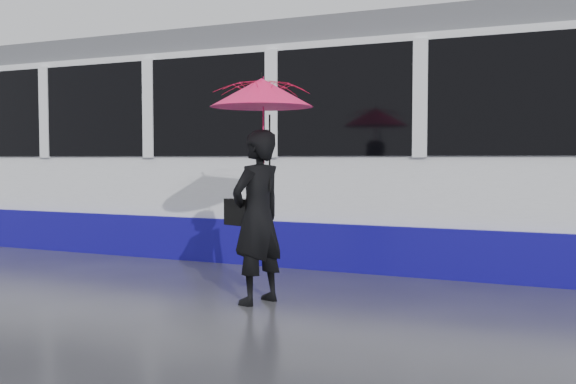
% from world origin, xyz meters
% --- Properties ---
extents(ground, '(90.00, 90.00, 0.00)m').
position_xyz_m(ground, '(0.00, 0.00, 0.00)').
color(ground, '#2C2C31').
rests_on(ground, ground).
extents(rails, '(34.00, 1.51, 0.02)m').
position_xyz_m(rails, '(0.00, 2.50, 0.01)').
color(rails, '#3F3D38').
rests_on(rails, ground).
extents(tram, '(26.00, 2.56, 3.35)m').
position_xyz_m(tram, '(-2.27, 2.50, 1.64)').
color(tram, white).
rests_on(tram, ground).
extents(woman, '(0.60, 0.74, 1.75)m').
position_xyz_m(woman, '(0.04, -0.79, 0.88)').
color(woman, black).
rests_on(woman, ground).
extents(umbrella, '(1.30, 1.30, 1.18)m').
position_xyz_m(umbrella, '(0.09, -0.79, 1.92)').
color(umbrella, '#E31377').
rests_on(umbrella, ground).
extents(handbag, '(0.34, 0.23, 0.45)m').
position_xyz_m(handbag, '(-0.18, -0.77, 0.92)').
color(handbag, black).
rests_on(handbag, ground).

